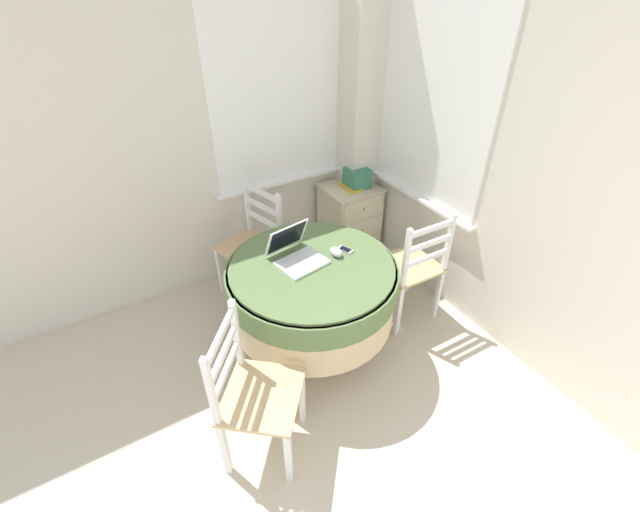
% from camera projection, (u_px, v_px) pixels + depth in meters
% --- Properties ---
extents(corner_room_shell, '(4.63, 5.01, 2.55)m').
position_uv_depth(corner_room_shell, '(343.00, 177.00, 2.55)').
color(corner_room_shell, beige).
rests_on(corner_room_shell, ground_plane).
extents(round_dining_table, '(1.11, 1.11, 0.75)m').
position_uv_depth(round_dining_table, '(312.00, 288.00, 2.82)').
color(round_dining_table, '#4C3D2D').
rests_on(round_dining_table, ground_plane).
extents(laptop, '(0.34, 0.36, 0.23)m').
position_uv_depth(laptop, '(297.00, 254.00, 2.73)').
color(laptop, white).
rests_on(laptop, round_dining_table).
extents(computer_mouse, '(0.07, 0.10, 0.05)m').
position_uv_depth(computer_mouse, '(336.00, 252.00, 2.79)').
color(computer_mouse, silver).
rests_on(computer_mouse, round_dining_table).
extents(cell_phone, '(0.09, 0.12, 0.01)m').
position_uv_depth(cell_phone, '(345.00, 250.00, 2.85)').
color(cell_phone, '#B2B7BC').
rests_on(cell_phone, round_dining_table).
extents(dining_chair_near_back_window, '(0.50, 0.53, 0.93)m').
position_uv_depth(dining_chair_near_back_window, '(253.00, 245.00, 3.41)').
color(dining_chair_near_back_window, tan).
rests_on(dining_chair_near_back_window, ground_plane).
extents(dining_chair_near_right_window, '(0.44, 0.41, 0.93)m').
position_uv_depth(dining_chair_near_right_window, '(411.00, 268.00, 3.16)').
color(dining_chair_near_right_window, tan).
rests_on(dining_chair_near_right_window, ground_plane).
extents(dining_chair_camera_near, '(0.58, 0.59, 0.93)m').
position_uv_depth(dining_chair_camera_near, '(254.00, 394.00, 2.27)').
color(dining_chair_camera_near, tan).
rests_on(dining_chair_camera_near, ground_plane).
extents(corner_cabinet, '(0.48, 0.44, 0.66)m').
position_uv_depth(corner_cabinet, '(349.00, 219.00, 3.99)').
color(corner_cabinet, beige).
rests_on(corner_cabinet, ground_plane).
extents(storage_box, '(0.18, 0.19, 0.17)m').
position_uv_depth(storage_box, '(357.00, 178.00, 3.75)').
color(storage_box, '#387A5B').
rests_on(storage_box, corner_cabinet).
extents(book_on_cabinet, '(0.13, 0.21, 0.02)m').
position_uv_depth(book_on_cabinet, '(351.00, 187.00, 3.77)').
color(book_on_cabinet, gold).
rests_on(book_on_cabinet, corner_cabinet).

